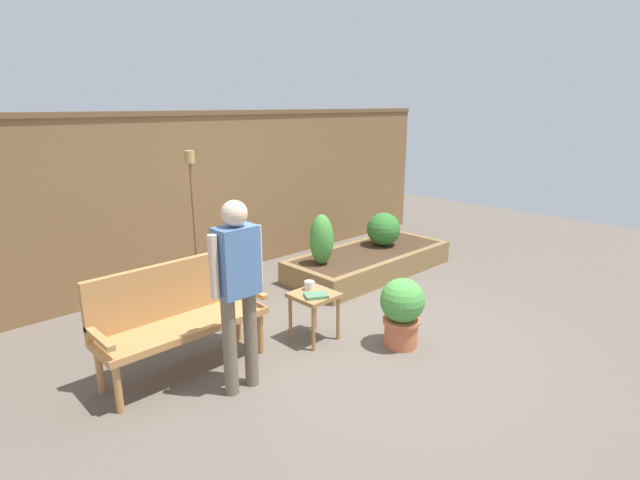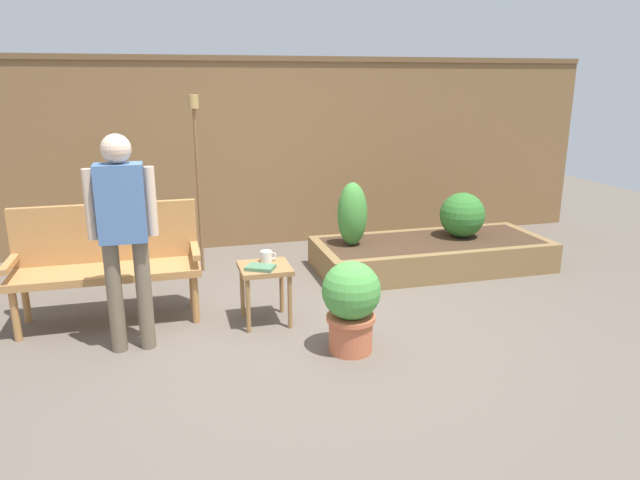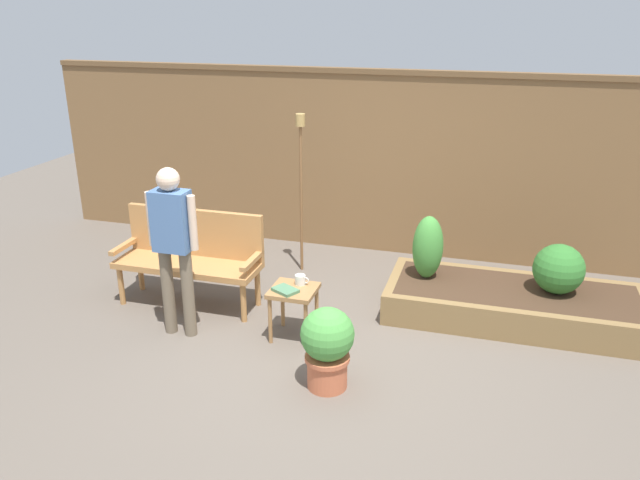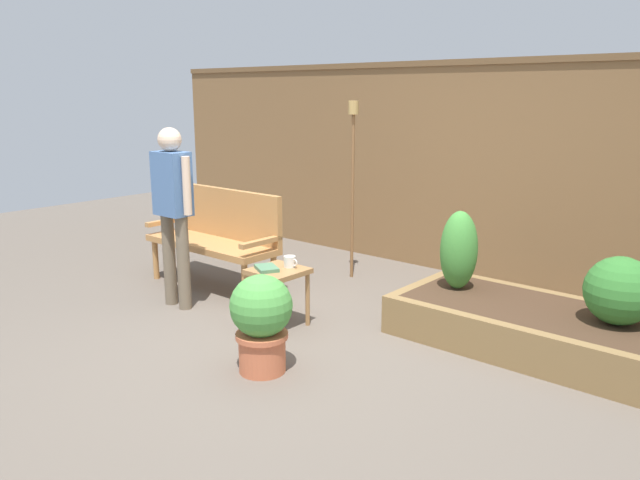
% 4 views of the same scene
% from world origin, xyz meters
% --- Properties ---
extents(ground_plane, '(14.00, 14.00, 0.00)m').
position_xyz_m(ground_plane, '(0.00, 0.00, 0.00)').
color(ground_plane, '#60564C').
extents(fence_back, '(8.40, 0.14, 2.16)m').
position_xyz_m(fence_back, '(0.00, 2.60, 1.09)').
color(fence_back, brown).
rests_on(fence_back, ground_plane).
extents(garden_bench, '(1.44, 0.48, 0.94)m').
position_xyz_m(garden_bench, '(-1.51, 0.67, 0.54)').
color(garden_bench, '#B77F47').
rests_on(garden_bench, ground_plane).
extents(side_table, '(0.40, 0.40, 0.48)m').
position_xyz_m(side_table, '(-0.30, 0.25, 0.40)').
color(side_table, '#9E7042').
rests_on(side_table, ground_plane).
extents(cup_on_table, '(0.13, 0.10, 0.09)m').
position_xyz_m(cup_on_table, '(-0.26, 0.36, 0.52)').
color(cup_on_table, silver).
rests_on(cup_on_table, side_table).
extents(book_on_table, '(0.26, 0.24, 0.03)m').
position_xyz_m(book_on_table, '(-0.35, 0.17, 0.49)').
color(book_on_table, '#4C7A56').
rests_on(book_on_table, side_table).
extents(potted_boxwood, '(0.42, 0.42, 0.68)m').
position_xyz_m(potted_boxwood, '(0.20, -0.42, 0.38)').
color(potted_boxwood, '#C66642').
rests_on(potted_boxwood, ground_plane).
extents(raised_planter_bed, '(2.40, 1.00, 0.30)m').
position_xyz_m(raised_planter_bed, '(1.61, 1.18, 0.15)').
color(raised_planter_bed, olive).
rests_on(raised_planter_bed, ground_plane).
extents(shrub_near_bench, '(0.30, 0.30, 0.63)m').
position_xyz_m(shrub_near_bench, '(0.75, 1.24, 0.62)').
color(shrub_near_bench, brown).
rests_on(shrub_near_bench, raised_planter_bed).
extents(shrub_far_corner, '(0.47, 0.47, 0.47)m').
position_xyz_m(shrub_far_corner, '(1.97, 1.24, 0.53)').
color(shrub_far_corner, brown).
rests_on(shrub_far_corner, raised_planter_bed).
extents(tiki_torch, '(0.10, 0.10, 1.77)m').
position_xyz_m(tiki_torch, '(-0.70, 1.73, 1.20)').
color(tiki_torch, brown).
rests_on(tiki_torch, ground_plane).
extents(person_by_bench, '(0.47, 0.20, 1.56)m').
position_xyz_m(person_by_bench, '(-1.32, 0.03, 0.93)').
color(person_by_bench, '#70604C').
rests_on(person_by_bench, ground_plane).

